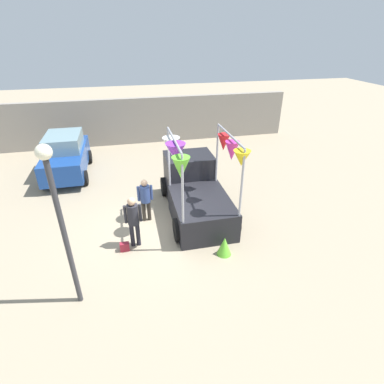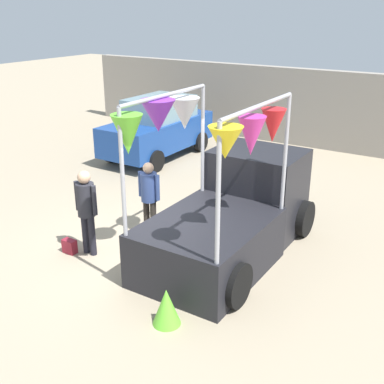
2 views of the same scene
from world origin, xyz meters
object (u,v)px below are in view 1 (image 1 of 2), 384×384
Objects in this scene: person_customer at (133,217)px; handbag at (125,247)px; street_lamp at (58,210)px; person_vendor at (145,197)px; parked_car at (66,155)px; folded_kite_bundle_lime at (224,246)px; vendor_truck at (194,188)px.

person_customer is 6.10× the size of handbag.
handbag is 0.07× the size of street_lamp.
person_customer is 1.08× the size of person_vendor.
person_customer is at bearing -65.55° from parked_car.
folded_kite_bundle_lime is (4.06, 0.88, -2.37)m from street_lamp.
parked_car is at bearing 110.98° from handbag.
street_lamp is at bearing -128.24° from person_customer.
person_customer reaches higher than folded_kite_bundle_lime.
street_lamp is (-1.49, -1.90, 1.63)m from person_customer.
vendor_truck is 1.03× the size of parked_car.
street_lamp reaches higher than handbag.
vendor_truck is at bearing 43.42° from street_lamp.
street_lamp is 6.86× the size of folded_kite_bundle_lime.
parked_car is 5.65m from person_vendor.
vendor_truck is 6.62m from parked_car.
person_customer is 0.98m from handbag.
handbag is 0.47× the size of folded_kite_bundle_lime.
street_lamp is 4.78m from folded_kite_bundle_lime.
handbag is (-2.62, -1.87, -0.77)m from vendor_truck.
folded_kite_bundle_lime is at bearing -83.67° from vendor_truck.
street_lamp is (-1.96, -3.24, 1.71)m from person_vendor.
folded_kite_bundle_lime is (2.10, -2.36, -0.65)m from person_vendor.
folded_kite_bundle_lime is (2.57, -1.02, -0.74)m from person_customer.
parked_car reaches higher than handbag.
street_lamp is at bearing -167.81° from folded_kite_bundle_lime.
person_vendor is at bearing 70.84° from person_customer.
handbag is at bearing 56.00° from street_lamp.
vendor_truck is 1.00× the size of street_lamp.
person_vendor is at bearing 62.11° from handbag.
handbag is at bearing 164.32° from folded_kite_bundle_lime.
handbag is at bearing -150.26° from person_customer.
vendor_truck reaches higher than person_customer.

